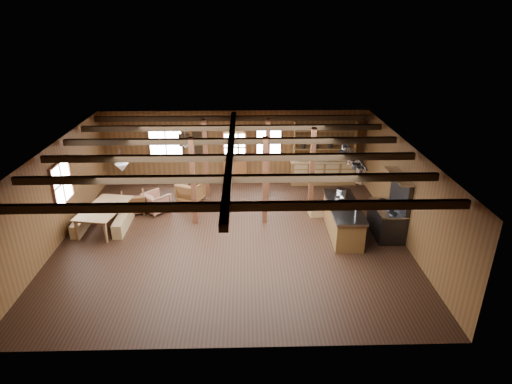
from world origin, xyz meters
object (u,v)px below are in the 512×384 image
dining_table (107,218)px  armchair_b (190,192)px  armchair_a (134,203)px  commercial_range (389,215)px  kitchen_island (343,219)px  armchair_c (157,202)px

dining_table → armchair_b: armchair_b is taller
armchair_a → commercial_range: bearing=151.8°
commercial_range → dining_table: bearing=175.8°
dining_table → commercial_range: bearing=-83.8°
kitchen_island → armchair_b: kitchen_island is taller
commercial_range → armchair_b: (-6.18, 2.52, -0.25)m
armchair_a → armchair_c: armchair_a is taller
armchair_a → armchair_b: size_ratio=0.94×
armchair_a → kitchen_island: bearing=150.1°
commercial_range → kitchen_island: bearing=176.3°
kitchen_island → armchair_a: kitchen_island is taller
commercial_range → armchair_b: size_ratio=2.37×
kitchen_island → armchair_c: bearing=165.7°
commercial_range → armchair_b: bearing=157.8°
dining_table → armchair_b: 3.03m
dining_table → armchair_c: dining_table is taller
kitchen_island → armchair_c: kitchen_island is taller
kitchen_island → armchair_c: (-5.88, 1.64, -0.14)m
armchair_b → armchair_c: 1.30m
armchair_b → armchair_c: armchair_b is taller
kitchen_island → commercial_range: size_ratio=1.33×
kitchen_island → armchair_a: (-6.64, 1.62, -0.13)m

